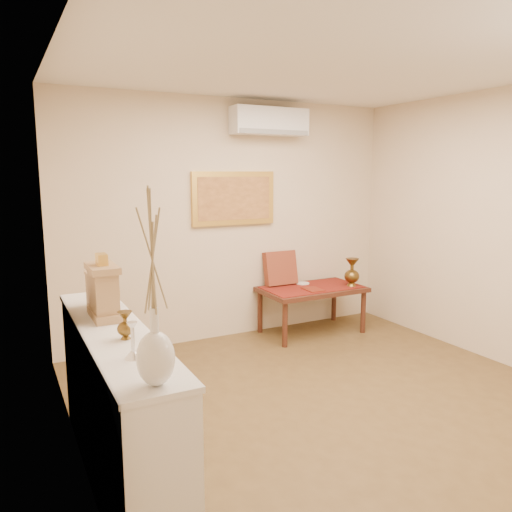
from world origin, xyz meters
TOP-DOWN VIEW (x-y plane):
  - floor at (0.00, 0.00)m, footprint 4.50×4.50m
  - ceiling at (0.00, 0.00)m, footprint 4.50×4.50m
  - wall_back at (0.00, 2.25)m, footprint 4.00×0.02m
  - wall_left at (-2.00, 0.00)m, footprint 0.02×4.50m
  - white_vase at (-1.82, -0.90)m, footprint 0.17×0.17m
  - candlestick at (-1.83, -0.53)m, footprint 0.09×0.09m
  - brass_urn_small at (-1.80, -0.23)m, footprint 0.09×0.09m
  - table_cloth at (0.85, 1.88)m, footprint 1.14×0.59m
  - brass_urn_tall at (1.30, 1.71)m, footprint 0.18×0.18m
  - plate at (0.84, 2.06)m, footprint 0.16×0.16m
  - menu at (0.77, 1.74)m, footprint 0.19×0.26m
  - cushion at (0.58, 2.15)m, footprint 0.40×0.18m
  - display_ledge at (-1.82, 0.00)m, footprint 0.37×2.02m
  - mantel_clock at (-1.82, 0.25)m, footprint 0.17×0.36m
  - wooden_chest at (-1.80, 0.52)m, footprint 0.16×0.21m
  - low_table at (0.85, 1.88)m, footprint 1.20×0.70m
  - painting at (0.00, 2.22)m, footprint 1.00×0.06m
  - ac_unit at (0.40, 2.12)m, footprint 0.90×0.25m

SIDE VIEW (x-z plane):
  - floor at x=0.00m, z-range 0.00..0.00m
  - low_table at x=0.85m, z-range 0.21..0.76m
  - display_ledge at x=-1.82m, z-range 0.00..0.98m
  - table_cloth at x=0.85m, z-range 0.55..0.56m
  - plate at x=0.84m, z-range 0.56..0.57m
  - menu at x=0.77m, z-range 0.56..0.57m
  - cushion at x=0.58m, z-range 0.55..0.97m
  - brass_urn_tall at x=1.30m, z-range 0.56..0.96m
  - candlestick at x=-1.83m, z-range 0.98..1.17m
  - brass_urn_small at x=-1.80m, z-range 0.98..1.18m
  - wooden_chest at x=-1.80m, z-range 0.98..1.22m
  - mantel_clock at x=-1.82m, z-range 0.95..1.36m
  - wall_back at x=0.00m, z-range 0.00..2.70m
  - wall_left at x=-2.00m, z-range 0.00..2.70m
  - white_vase at x=-1.82m, z-range 0.98..1.86m
  - painting at x=0.00m, z-range 1.30..1.90m
  - ac_unit at x=0.40m, z-range 2.30..2.60m
  - ceiling at x=0.00m, z-range 2.70..2.70m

